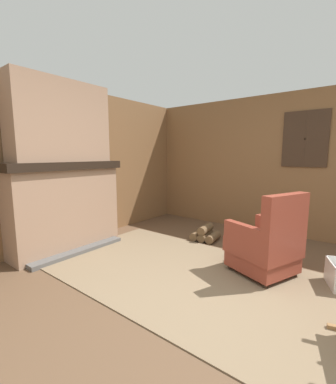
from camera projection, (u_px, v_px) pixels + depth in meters
The scene contains 10 objects.
ground_plane at pixel (217, 309), 2.34m from camera, with size 14.00×14.00×0.00m, color brown.
wood_panel_wall_left at pixel (54, 167), 3.82m from camera, with size 0.06×5.98×2.41m.
wood_panel_wall_back at pixel (295, 165), 4.28m from camera, with size 5.98×0.09×2.41m.
fireplace_hearth at pixel (66, 206), 3.74m from camera, with size 0.66×1.65×1.29m.
chimney_breast at pixel (60, 122), 3.57m from camera, with size 0.40×1.37×1.10m.
area_rug at pixel (201, 279), 2.89m from camera, with size 3.85×1.98×0.01m.
armchair at pixel (266, 245), 2.95m from camera, with size 0.85×0.83×0.99m.
firewood_stack at pixel (205, 234), 4.22m from camera, with size 0.45×0.43×0.25m.
oil_lamp_vase at pixel (31, 155), 3.34m from camera, with size 0.11×0.11×0.25m.
storage_case at pixel (67, 157), 3.74m from camera, with size 0.17×0.21×0.13m.
Camera 1 is at (0.98, -1.98, 1.40)m, focal length 24.00 mm.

